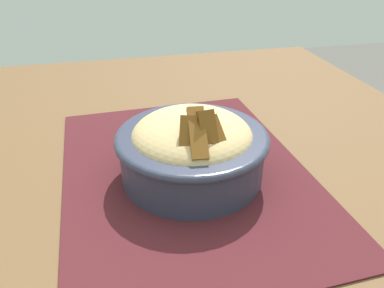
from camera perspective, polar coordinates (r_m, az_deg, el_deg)
table at (r=0.61m, az=-0.16°, el=-8.85°), size 1.07×0.91×0.76m
placemat at (r=0.54m, az=-0.96°, el=-4.25°), size 0.47×0.35×0.00m
bowl at (r=0.50m, az=0.01°, el=-0.36°), size 0.21×0.21×0.12m
fork at (r=0.63m, az=-1.19°, el=1.55°), size 0.03×0.13×0.00m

